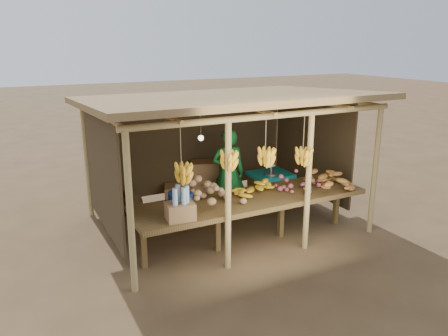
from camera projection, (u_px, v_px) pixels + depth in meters
name	position (u px, v px, depth m)	size (l,w,h in m)	color
ground	(224.00, 223.00, 8.04)	(60.00, 60.00, 0.00)	brown
stall_structure	(223.00, 121.00, 7.41)	(4.70, 3.50, 2.43)	tan
counter	(251.00, 201.00, 7.02)	(3.90, 1.05, 0.80)	brown
potato_heap	(203.00, 193.00, 6.67)	(1.10, 0.66, 0.37)	#A47E54
sweet_potato_heap	(329.00, 179.00, 7.36)	(1.02, 0.61, 0.36)	#9F6529
onion_heap	(301.00, 177.00, 7.46)	(0.86, 0.51, 0.36)	#BD5C61
banana_pile	(256.00, 182.00, 7.23)	(0.68, 0.41, 0.35)	yellow
tomato_basin	(180.00, 195.00, 6.85)	(0.39, 0.39, 0.20)	navy
bottle_box	(180.00, 207.00, 6.09)	(0.42, 0.35, 0.49)	olive
vendor	(228.00, 172.00, 8.23)	(0.61, 0.40, 1.67)	#17682C
tarp_crate	(270.00, 189.00, 8.70)	(0.79, 0.68, 0.93)	brown
carton_stack	(196.00, 186.00, 8.88)	(1.22, 0.56, 0.85)	olive
burlap_sacks	(122.00, 203.00, 8.31)	(0.80, 0.42, 0.57)	#43341F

